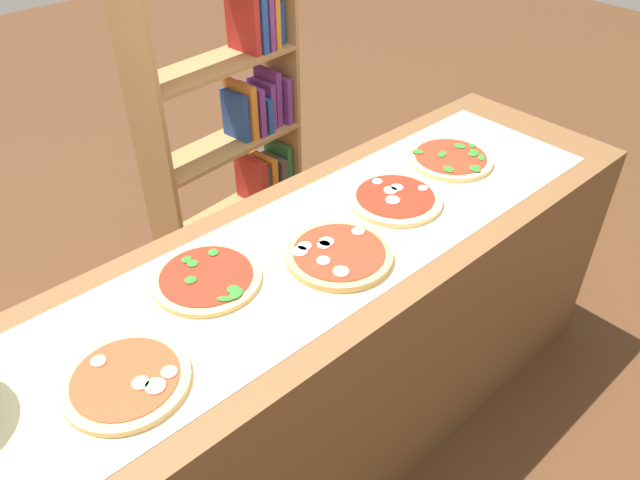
{
  "coord_description": "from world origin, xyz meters",
  "views": [
    {
      "loc": [
        -0.97,
        -1.07,
        2.04
      ],
      "look_at": [
        0.0,
        0.0,
        0.93
      ],
      "focal_mm": 34.5,
      "sensor_mm": 36.0,
      "label": 1
    }
  ],
  "objects_px": {
    "pizza_mozzarella_2": "(339,254)",
    "pizza_mozzarella_0": "(126,380)",
    "pizza_spinach_1": "(207,278)",
    "bookshelf": "(243,148)",
    "pizza_mozzarella_3": "(395,198)",
    "pizza_spinach_4": "(451,158)"
  },
  "relations": [
    {
      "from": "pizza_mozzarella_0",
      "to": "pizza_mozzarella_2",
      "type": "xyz_separation_m",
      "value": [
        0.68,
        0.0,
        0.0
      ]
    },
    {
      "from": "pizza_mozzarella_2",
      "to": "pizza_mozzarella_3",
      "type": "height_order",
      "value": "pizza_mozzarella_2"
    },
    {
      "from": "pizza_spinach_4",
      "to": "pizza_mozzarella_3",
      "type": "bearing_deg",
      "value": -173.71
    },
    {
      "from": "pizza_mozzarella_2",
      "to": "pizza_mozzarella_0",
      "type": "bearing_deg",
      "value": -179.76
    },
    {
      "from": "pizza_spinach_4",
      "to": "bookshelf",
      "type": "bearing_deg",
      "value": 105.66
    },
    {
      "from": "pizza_spinach_1",
      "to": "pizza_mozzarella_3",
      "type": "height_order",
      "value": "pizza_mozzarella_3"
    },
    {
      "from": "pizza_spinach_4",
      "to": "bookshelf",
      "type": "height_order",
      "value": "bookshelf"
    },
    {
      "from": "pizza_spinach_1",
      "to": "pizza_mozzarella_2",
      "type": "distance_m",
      "value": 0.38
    },
    {
      "from": "pizza_mozzarella_0",
      "to": "pizza_mozzarella_2",
      "type": "height_order",
      "value": "pizza_mozzarella_2"
    },
    {
      "from": "pizza_mozzarella_2",
      "to": "pizza_mozzarella_3",
      "type": "xyz_separation_m",
      "value": [
        0.34,
        0.09,
        -0.0
      ]
    },
    {
      "from": "pizza_spinach_1",
      "to": "bookshelf",
      "type": "distance_m",
      "value": 1.19
    },
    {
      "from": "pizza_mozzarella_2",
      "to": "pizza_spinach_4",
      "type": "bearing_deg",
      "value": 10.55
    },
    {
      "from": "bookshelf",
      "to": "pizza_mozzarella_2",
      "type": "bearing_deg",
      "value": -111.74
    },
    {
      "from": "pizza_mozzarella_2",
      "to": "bookshelf",
      "type": "xyz_separation_m",
      "value": [
        0.42,
        1.06,
        -0.24
      ]
    },
    {
      "from": "pizza_spinach_4",
      "to": "pizza_spinach_1",
      "type": "bearing_deg",
      "value": 177.39
    },
    {
      "from": "pizza_spinach_1",
      "to": "pizza_mozzarella_2",
      "type": "bearing_deg",
      "value": -27.09
    },
    {
      "from": "pizza_spinach_4",
      "to": "pizza_mozzarella_2",
      "type": "bearing_deg",
      "value": -169.45
    },
    {
      "from": "pizza_mozzarella_2",
      "to": "bookshelf",
      "type": "distance_m",
      "value": 1.16
    },
    {
      "from": "pizza_mozzarella_0",
      "to": "pizza_mozzarella_2",
      "type": "relative_size",
      "value": 0.95
    },
    {
      "from": "pizza_spinach_4",
      "to": "pizza_mozzarella_0",
      "type": "bearing_deg",
      "value": -174.55
    },
    {
      "from": "pizza_mozzarella_0",
      "to": "bookshelf",
      "type": "xyz_separation_m",
      "value": [
        1.1,
        1.06,
        -0.24
      ]
    },
    {
      "from": "pizza_mozzarella_0",
      "to": "bookshelf",
      "type": "distance_m",
      "value": 1.54
    }
  ]
}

